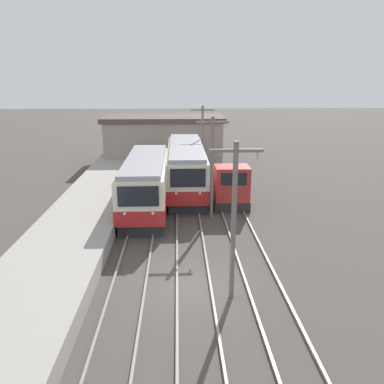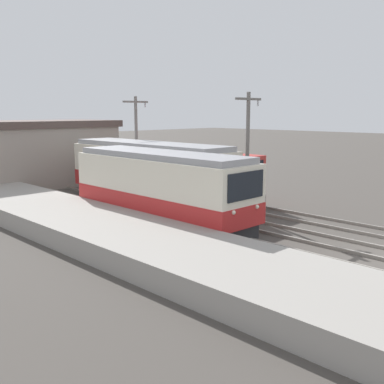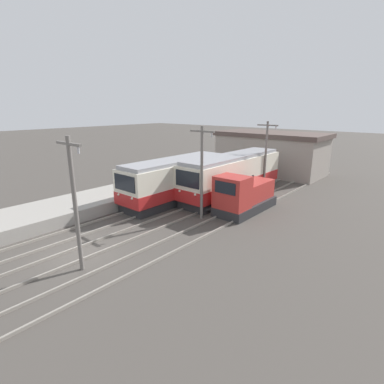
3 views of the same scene
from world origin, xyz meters
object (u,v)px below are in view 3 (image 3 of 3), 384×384
Objects in this scene: catenary_mast_far at (266,154)px; catenary_mast_mid at (202,169)px; commuter_train_center at (233,177)px; catenary_mast_near at (75,200)px; commuter_train_left at (176,181)px; shunting_locomotive at (244,196)px.

catenary_mast_mid is at bearing -90.00° from catenary_mast_far.
catenary_mast_mid is 1.00× the size of catenary_mast_far.
catenary_mast_near is at bearing -84.44° from commuter_train_center.
catenary_mast_mid is at bearing -23.87° from commuter_train_left.
commuter_train_center is 1.89× the size of catenary_mast_mid.
commuter_train_left is 0.87× the size of commuter_train_center.
commuter_train_left is at bearing -120.35° from catenary_mast_far.
commuter_train_center is 6.66m from catenary_mast_mid.
catenary_mast_far is at bearing 103.82° from shunting_locomotive.
shunting_locomotive is 0.88× the size of catenary_mast_mid.
commuter_train_center is 1.89× the size of catenary_mast_far.
catenary_mast_far is (-1.49, 6.07, 2.33)m from shunting_locomotive.
shunting_locomotive is 6.67m from catenary_mast_far.
catenary_mast_near is at bearing -68.91° from commuter_train_left.
commuter_train_left is 5.96m from shunting_locomotive.
catenary_mast_far is (4.31, 7.36, 1.88)m from commuter_train_left.
catenary_mast_mid is (-1.49, -3.20, 2.33)m from shunting_locomotive.
commuter_train_center reaches higher than shunting_locomotive.
catenary_mast_far is (0.00, 18.53, 0.00)m from catenary_mast_near.
catenary_mast_near is (4.31, -11.17, 1.88)m from commuter_train_left.
commuter_train_center is at bearing -116.35° from catenary_mast_far.
catenary_mast_far is (1.51, 3.05, 1.83)m from commuter_train_center.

